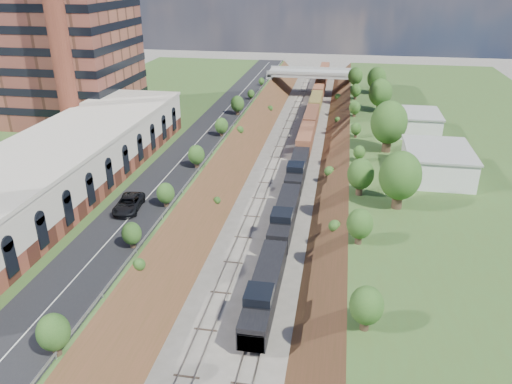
% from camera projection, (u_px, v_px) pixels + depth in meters
% --- Properties ---
extents(platform_left, '(44.00, 180.00, 5.00)m').
position_uv_depth(platform_left, '(104.00, 152.00, 90.81)').
color(platform_left, '#3E5724').
rests_on(platform_left, ground).
extents(platform_right, '(44.00, 180.00, 5.00)m').
position_uv_depth(platform_right, '(487.00, 176.00, 80.33)').
color(platform_right, '#3E5724').
rests_on(platform_right, ground).
extents(embankment_left, '(10.00, 180.00, 10.00)m').
position_uv_depth(embankment_left, '(222.00, 173.00, 88.33)').
color(embankment_left, brown).
rests_on(embankment_left, ground).
extents(embankment_right, '(10.00, 180.00, 10.00)m').
position_uv_depth(embankment_right, '(347.00, 181.00, 84.84)').
color(embankment_right, brown).
rests_on(embankment_right, ground).
extents(rail_left_track, '(1.58, 180.00, 0.18)m').
position_uv_depth(rail_left_track, '(268.00, 175.00, 86.96)').
color(rail_left_track, gray).
rests_on(rail_left_track, ground).
extents(rail_right_track, '(1.58, 180.00, 0.18)m').
position_uv_depth(rail_right_track, '(298.00, 177.00, 86.14)').
color(rail_right_track, gray).
rests_on(rail_right_track, ground).
extents(road, '(8.00, 180.00, 0.10)m').
position_uv_depth(road, '(196.00, 144.00, 86.99)').
color(road, black).
rests_on(road, platform_left).
extents(guardrail, '(0.10, 171.00, 0.70)m').
position_uv_depth(guardrail, '(218.00, 143.00, 85.96)').
color(guardrail, '#99999E').
rests_on(guardrail, platform_left).
extents(commercial_building, '(14.30, 62.30, 7.00)m').
position_uv_depth(commercial_building, '(60.00, 166.00, 67.78)').
color(commercial_building, brown).
rests_on(commercial_building, platform_left).
extents(smokestack, '(3.20, 3.20, 40.00)m').
position_uv_depth(smokestack, '(57.00, 24.00, 78.52)').
color(smokestack, brown).
rests_on(smokestack, platform_left).
extents(overpass, '(24.50, 8.30, 7.40)m').
position_uv_depth(overpass, '(311.00, 78.00, 140.34)').
color(overpass, gray).
rests_on(overpass, ground).
extents(white_building_near, '(9.00, 12.00, 4.00)m').
position_uv_depth(white_building_near, '(437.00, 164.00, 72.81)').
color(white_building_near, silver).
rests_on(white_building_near, platform_right).
extents(white_building_far, '(8.00, 10.00, 3.60)m').
position_uv_depth(white_building_far, '(416.00, 123.00, 92.75)').
color(white_building_far, silver).
rests_on(white_building_far, platform_right).
extents(tree_right_large, '(5.25, 5.25, 7.61)m').
position_uv_depth(tree_right_large, '(400.00, 176.00, 62.08)').
color(tree_right_large, '#473323').
rests_on(tree_right_large, platform_right).
extents(tree_left_crest, '(2.45, 2.45, 3.55)m').
position_uv_depth(tree_left_crest, '(117.00, 254.00, 49.62)').
color(tree_left_crest, '#473323').
rests_on(tree_left_crest, platform_left).
extents(freight_train, '(2.74, 140.51, 4.55)m').
position_uv_depth(freight_train, '(311.00, 120.00, 110.76)').
color(freight_train, black).
rests_on(freight_train, ground).
extents(suv, '(3.64, 6.57, 1.74)m').
position_uv_depth(suv, '(129.00, 204.00, 62.71)').
color(suv, black).
rests_on(suv, road).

